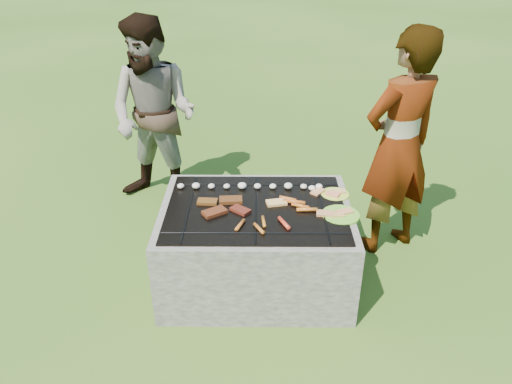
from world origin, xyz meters
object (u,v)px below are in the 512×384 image
plate_far (335,194)px  cook (399,146)px  plate_near (341,215)px  bystander (154,115)px  fire_pit (256,247)px

plate_far → cook: cook is taller
plate_near → bystander: size_ratio=0.17×
fire_pit → plate_far: bearing=18.3°
plate_far → plate_near: (0.00, -0.28, -0.00)m
bystander → fire_pit: bearing=-32.8°
plate_far → cook: 0.61m
plate_far → bystander: size_ratio=0.13×
plate_far → fire_pit: bearing=-161.7°
cook → bystander: bearing=-47.1°
fire_pit → plate_far: 0.68m
plate_near → cook: size_ratio=0.16×
plate_far → cook: (0.48, 0.27, 0.26)m
plate_far → plate_near: bearing=-89.8°
plate_near → cook: (0.48, 0.55, 0.26)m
plate_far → bystander: bystander is taller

